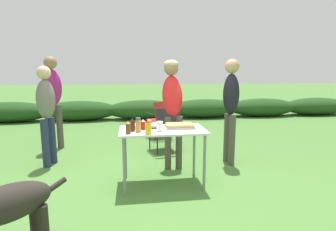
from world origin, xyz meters
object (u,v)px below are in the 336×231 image
object	(u,v)px
folding_table	(163,135)
standing_person_in_gray_fleece	(46,106)
ketchup_bottle	(143,125)
standing_person_in_dark_puffer	(172,98)
relish_jar	(149,125)
beer_bottle	(128,128)
camp_chair_near_hedge	(161,118)
paper_cup_stack	(160,126)
camp_chair_green_behind_table	(166,127)
plate_stack	(135,126)
standing_person_in_olive_jacket	(52,94)
food_tray	(179,126)
standing_person_in_navy_coat	(231,101)
bbq_sauce_bottle	(133,125)
mixing_bowl	(155,125)
mustard_bottle	(148,127)
spice_jar	(138,125)

from	to	relation	value
folding_table	standing_person_in_gray_fleece	bearing A→B (deg)	150.72
ketchup_bottle	standing_person_in_dark_puffer	world-z (taller)	standing_person_in_dark_puffer
relish_jar	standing_person_in_gray_fleece	world-z (taller)	standing_person_in_gray_fleece
beer_bottle	camp_chair_near_hedge	distance (m)	2.76
ketchup_bottle	folding_table	bearing A→B (deg)	-3.82
paper_cup_stack	camp_chair_green_behind_table	world-z (taller)	paper_cup_stack
plate_stack	relish_jar	world-z (taller)	relish_jar
standing_person_in_gray_fleece	standing_person_in_olive_jacket	bearing A→B (deg)	27.68
food_tray	standing_person_in_navy_coat	size ratio (longest dim) A/B	0.24
bbq_sauce_bottle	camp_chair_green_behind_table	distance (m)	1.62
ketchup_bottle	standing_person_in_dark_puffer	distance (m)	0.84
mixing_bowl	relish_jar	bearing A→B (deg)	-114.50
beer_bottle	mustard_bottle	size ratio (longest dim) A/B	0.93
mixing_bowl	standing_person_in_gray_fleece	world-z (taller)	standing_person_in_gray_fleece
paper_cup_stack	camp_chair_near_hedge	size ratio (longest dim) A/B	0.15
relish_jar	mixing_bowl	bearing A→B (deg)	65.50
mustard_bottle	standing_person_in_navy_coat	xyz separation A→B (m)	(1.36, 0.89, 0.21)
standing_person_in_navy_coat	spice_jar	bearing A→B (deg)	-67.84
camp_chair_near_hedge	relish_jar	bearing A→B (deg)	-119.64
standing_person_in_navy_coat	camp_chair_green_behind_table	distance (m)	1.33
mixing_bowl	ketchup_bottle	size ratio (longest dim) A/B	1.56
spice_jar	folding_table	bearing A→B (deg)	22.68
beer_bottle	standing_person_in_olive_jacket	world-z (taller)	standing_person_in_olive_jacket
mustard_bottle	folding_table	bearing A→B (deg)	51.08
mustard_bottle	camp_chair_near_hedge	bearing A→B (deg)	80.30
ketchup_bottle	standing_person_in_olive_jacket	world-z (taller)	standing_person_in_olive_jacket
standing_person_in_navy_coat	camp_chair_green_behind_table	world-z (taller)	standing_person_in_navy_coat
standing_person_in_navy_coat	camp_chair_near_hedge	distance (m)	2.10
relish_jar	camp_chair_near_hedge	distance (m)	2.58
plate_stack	standing_person_in_olive_jacket	world-z (taller)	standing_person_in_olive_jacket
standing_person_in_dark_puffer	relish_jar	bearing A→B (deg)	-119.35
plate_stack	standing_person_in_dark_puffer	world-z (taller)	standing_person_in_dark_puffer
mixing_bowl	beer_bottle	world-z (taller)	beer_bottle
folding_table	relish_jar	xyz separation A→B (m)	(-0.17, -0.07, 0.14)
food_tray	spice_jar	distance (m)	0.57
beer_bottle	standing_person_in_olive_jacket	xyz separation A→B (m)	(-1.42, 2.06, 0.25)
food_tray	standing_person_in_dark_puffer	size ratio (longest dim) A/B	0.24
mustard_bottle	beer_bottle	bearing A→B (deg)	168.78
paper_cup_stack	beer_bottle	bearing A→B (deg)	-168.86
food_tray	standing_person_in_olive_jacket	xyz separation A→B (m)	(-2.08, 1.82, 0.30)
camp_chair_near_hedge	plate_stack	bearing A→B (deg)	-124.54
standing_person_in_olive_jacket	ketchup_bottle	bearing A→B (deg)	-94.99
beer_bottle	standing_person_in_navy_coat	world-z (taller)	standing_person_in_navy_coat
plate_stack	bbq_sauce_bottle	bearing A→B (deg)	-100.20
folding_table	standing_person_in_olive_jacket	world-z (taller)	standing_person_in_olive_jacket
standing_person_in_gray_fleece	camp_chair_near_hedge	bearing A→B (deg)	-34.49
ketchup_bottle	spice_jar	bearing A→B (deg)	-113.88
paper_cup_stack	standing_person_in_gray_fleece	bearing A→B (deg)	146.90
food_tray	bbq_sauce_bottle	world-z (taller)	bbq_sauce_bottle
standing_person_in_olive_jacket	standing_person_in_navy_coat	bearing A→B (deg)	-68.05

